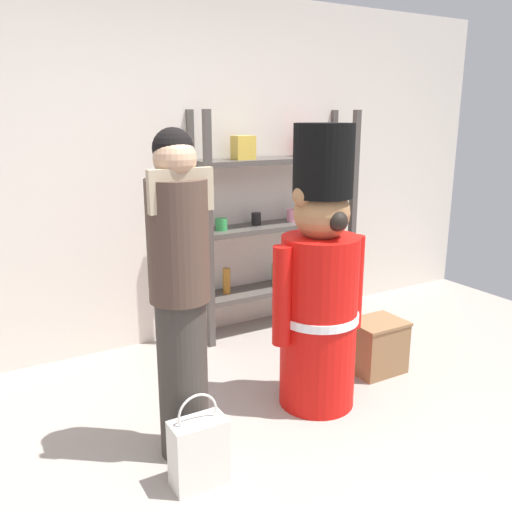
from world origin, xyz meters
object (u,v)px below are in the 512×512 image
object	(u,v)px
merchandise_shelf	(277,219)
display_crate	(377,346)
person_shopper	(180,292)
shopping_bag	(199,451)
teddy_bear_guard	(320,287)

from	to	relation	value
merchandise_shelf	display_crate	size ratio (longest dim) A/B	4.83
person_shopper	display_crate	distance (m)	1.67
merchandise_shelf	person_shopper	bearing A→B (deg)	-136.74
person_shopper	shopping_bag	xyz separation A→B (m)	(-0.04, -0.27, -0.71)
teddy_bear_guard	person_shopper	world-z (taller)	teddy_bear_guard
shopping_bag	merchandise_shelf	bearing A→B (deg)	47.86
teddy_bear_guard	person_shopper	distance (m)	0.91
person_shopper	display_crate	xyz separation A→B (m)	(1.50, 0.20, -0.70)
merchandise_shelf	teddy_bear_guard	distance (m)	1.33
shopping_bag	display_crate	size ratio (longest dim) A/B	1.30
merchandise_shelf	person_shopper	size ratio (longest dim) A/B	1.05
teddy_bear_guard	person_shopper	size ratio (longest dim) A/B	1.01
merchandise_shelf	teddy_bear_guard	xyz separation A→B (m)	(-0.48, -1.23, -0.16)
merchandise_shelf	teddy_bear_guard	size ratio (longest dim) A/B	1.05
shopping_bag	display_crate	bearing A→B (deg)	17.05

